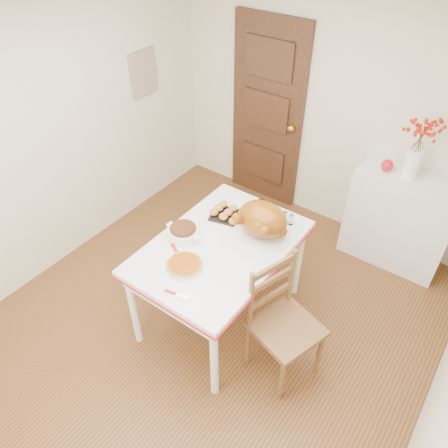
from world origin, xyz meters
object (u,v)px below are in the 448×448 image
Objects in this scene: chair_oak at (287,326)px; pumpkin_pie at (184,264)px; kitchen_table at (221,282)px; sideboard at (399,220)px; turkey_platter at (262,221)px.

chair_oak is 0.88m from pumpkin_pie.
kitchen_table is 1.37× the size of chair_oak.
pumpkin_pie is at bearing -101.44° from kitchen_table.
sideboard reaches higher than pumpkin_pie.
chair_oak is (0.71, -0.14, 0.09)m from kitchen_table.
sideboard is at bearing 71.73° from turkey_platter.
sideboard reaches higher than kitchen_table.
kitchen_table is 5.23× the size of pumpkin_pie.
chair_oak is 0.82m from turkey_platter.
turkey_platter is at bearing 67.03° from pumpkin_pie.
sideboard is 1.62m from turkey_platter.
kitchen_table is (-0.95, -1.62, -0.05)m from sideboard.
turkey_platter reaches higher than kitchen_table.
pumpkin_pie is (-0.78, -0.21, 0.36)m from chair_oak.
turkey_platter is (-0.76, -1.34, 0.52)m from sideboard.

